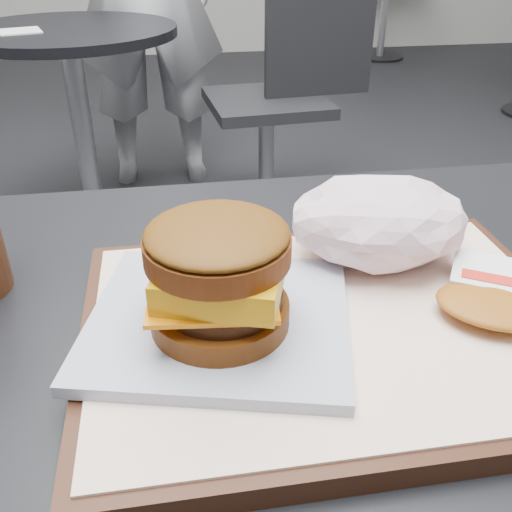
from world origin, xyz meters
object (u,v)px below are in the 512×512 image
object	(u,v)px
breakfast_sandwich	(219,286)
hash_brown	(503,293)
customer_table	(261,483)
serving_tray	(332,327)
neighbor_chair	(285,88)
crumpled_wrapper	(380,221)
neighbor_table	(77,90)

from	to	relation	value
breakfast_sandwich	hash_brown	world-z (taller)	breakfast_sandwich
hash_brown	customer_table	bearing A→B (deg)	173.52
serving_tray	neighbor_chair	size ratio (longest dim) A/B	0.43
customer_table	serving_tray	xyz separation A→B (m)	(0.05, -0.02, 0.20)
crumpled_wrapper	serving_tray	bearing A→B (deg)	-127.37
hash_brown	crumpled_wrapper	xyz separation A→B (m)	(-0.07, 0.09, 0.02)
hash_brown	crumpled_wrapper	distance (m)	0.12
crumpled_wrapper	neighbor_table	world-z (taller)	crumpled_wrapper
customer_table	hash_brown	size ratio (longest dim) A/B	5.92
customer_table	serving_tray	bearing A→B (deg)	-17.74
crumpled_wrapper	neighbor_chair	xyz separation A→B (m)	(0.26, 1.65, -0.31)
customer_table	breakfast_sandwich	xyz separation A→B (m)	(-0.03, -0.02, 0.24)
breakfast_sandwich	neighbor_chair	xyz separation A→B (m)	(0.41, 1.73, -0.32)
breakfast_sandwich	hash_brown	distance (m)	0.22
customer_table	neighbor_chair	bearing A→B (deg)	77.50
serving_tray	hash_brown	size ratio (longest dim) A/B	2.81
customer_table	serving_tray	world-z (taller)	serving_tray
neighbor_table	hash_brown	bearing A→B (deg)	-72.19
customer_table	neighbor_chair	xyz separation A→B (m)	(0.38, 1.72, -0.07)
serving_tray	breakfast_sandwich	bearing A→B (deg)	-178.06
serving_tray	crumpled_wrapper	size ratio (longest dim) A/B	2.43
neighbor_table	crumpled_wrapper	bearing A→B (deg)	-73.61
neighbor_table	breakfast_sandwich	bearing A→B (deg)	-79.30
serving_tray	neighbor_table	xyz separation A→B (m)	(-0.40, 1.67, -0.23)
serving_tray	crumpled_wrapper	bearing A→B (deg)	52.63
serving_tray	hash_brown	bearing A→B (deg)	-2.00
customer_table	hash_brown	xyz separation A→B (m)	(0.19, -0.02, 0.22)
hash_brown	neighbor_chair	xyz separation A→B (m)	(0.19, 1.74, -0.29)
neighbor_chair	customer_table	bearing A→B (deg)	-102.50
customer_table	neighbor_chair	distance (m)	1.76
customer_table	crumpled_wrapper	distance (m)	0.27
breakfast_sandwich	neighbor_chair	world-z (taller)	breakfast_sandwich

